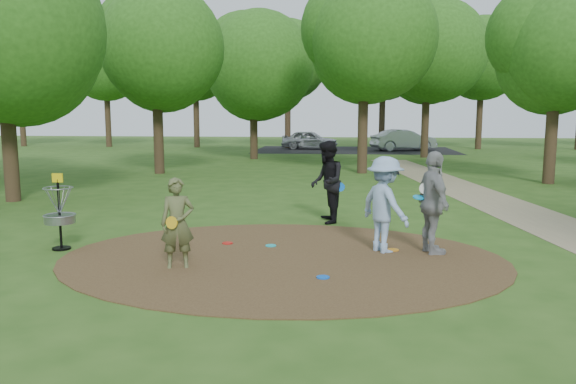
{
  "coord_description": "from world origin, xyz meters",
  "views": [
    {
      "loc": [
        1.1,
        -10.22,
        2.76
      ],
      "look_at": [
        0.0,
        1.2,
        1.1
      ],
      "focal_mm": 35.0,
      "sensor_mm": 36.0,
      "label": 1
    }
  ],
  "objects": [
    {
      "name": "ground",
      "position": [
        0.0,
        0.0,
        0.0
      ],
      "size": [
        100.0,
        100.0,
        0.0
      ],
      "primitive_type": "plane",
      "color": "#2D5119",
      "rests_on": "ground"
    },
    {
      "name": "dirt_clearing",
      "position": [
        0.0,
        0.0,
        0.01
      ],
      "size": [
        8.4,
        8.4,
        0.02
      ],
      "primitive_type": "cylinder",
      "color": "#47301C",
      "rests_on": "ground"
    },
    {
      "name": "parking_lot",
      "position": [
        2.0,
        30.0,
        0.0
      ],
      "size": [
        14.0,
        8.0,
        0.01
      ],
      "primitive_type": "cube",
      "color": "black",
      "rests_on": "ground"
    },
    {
      "name": "player_observer_with_disc",
      "position": [
        -1.76,
        -0.79,
        0.81
      ],
      "size": [
        0.67,
        0.53,
        1.61
      ],
      "color": "#575D35",
      "rests_on": "ground"
    },
    {
      "name": "player_throwing_with_disc",
      "position": [
        1.95,
        0.7,
        0.95
      ],
      "size": [
        1.43,
        1.4,
        1.89
      ],
      "color": "#93B2DC",
      "rests_on": "ground"
    },
    {
      "name": "player_walking_with_disc",
      "position": [
        0.74,
        3.54,
        1.02
      ],
      "size": [
        0.89,
        1.08,
        2.04
      ],
      "color": "black",
      "rests_on": "ground"
    },
    {
      "name": "player_waiting_with_disc",
      "position": [
        2.86,
        0.64,
        1.0
      ],
      "size": [
        0.79,
        1.26,
        2.01
      ],
      "color": "gray",
      "rests_on": "ground"
    },
    {
      "name": "disc_ground_cyan",
      "position": [
        -0.32,
        0.9,
        0.03
      ],
      "size": [
        0.22,
        0.22,
        0.02
      ],
      "primitive_type": "cylinder",
      "color": "#18B2C0",
      "rests_on": "dirt_clearing"
    },
    {
      "name": "disc_ground_blue",
      "position": [
        0.82,
        -1.21,
        0.03
      ],
      "size": [
        0.22,
        0.22,
        0.02
      ],
      "primitive_type": "cylinder",
      "color": "blue",
      "rests_on": "dirt_clearing"
    },
    {
      "name": "disc_ground_red",
      "position": [
        -1.25,
        1.03,
        0.03
      ],
      "size": [
        0.22,
        0.22,
        0.02
      ],
      "primitive_type": "cylinder",
      "color": "red",
      "rests_on": "dirt_clearing"
    },
    {
      "name": "car_left",
      "position": [
        -1.25,
        30.5,
        0.69
      ],
      "size": [
        4.15,
        1.95,
        1.37
      ],
      "primitive_type": "imported",
      "rotation": [
        0.0,
        0.0,
        1.49
      ],
      "color": "#A8A8AF",
      "rests_on": "ground"
    },
    {
      "name": "car_right",
      "position": [
        5.4,
        29.85,
        0.74
      ],
      "size": [
        4.75,
        2.95,
        1.48
      ],
      "primitive_type": "imported",
      "rotation": [
        0.0,
        0.0,
        1.9
      ],
      "color": "#A3A7AB",
      "rests_on": "ground"
    },
    {
      "name": "disc_ground_orange",
      "position": [
        2.14,
        0.78,
        0.03
      ],
      "size": [
        0.22,
        0.22,
        0.02
      ],
      "primitive_type": "cylinder",
      "color": "orange",
      "rests_on": "dirt_clearing"
    },
    {
      "name": "disc_golf_basket",
      "position": [
        -4.5,
        0.3,
        0.87
      ],
      "size": [
        0.63,
        0.63,
        1.54
      ],
      "color": "black",
      "rests_on": "ground"
    },
    {
      "name": "tree_ring",
      "position": [
        1.97,
        9.68,
        5.21
      ],
      "size": [
        36.84,
        45.33,
        9.02
      ],
      "color": "#332316",
      "rests_on": "ground"
    }
  ]
}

